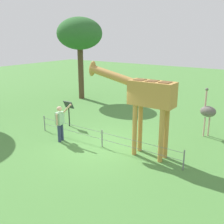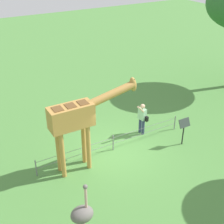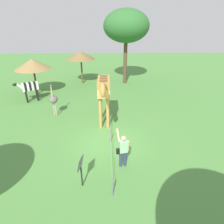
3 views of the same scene
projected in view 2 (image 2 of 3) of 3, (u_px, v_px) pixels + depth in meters
The scene contains 6 objects.
ground_plane at pixel (115, 151), 13.79m from camera, with size 60.00×60.00×0.00m, color #4C843D.
giraffe at pixel (79, 118), 11.77m from camera, with size 3.78×0.70×3.52m.
visitor at pixel (142, 117), 14.66m from camera, with size 0.65×0.57×1.71m.
ostrich at pixel (82, 214), 9.11m from camera, with size 0.70×0.56×2.25m.
info_sign at pixel (184, 126), 13.84m from camera, with size 0.56×0.21×1.32m.
wire_fence at pixel (113, 142), 13.70m from camera, with size 7.05×0.05×0.75m.
Camera 2 is at (-5.67, -9.67, 8.23)m, focal length 49.80 mm.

